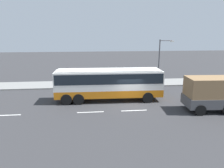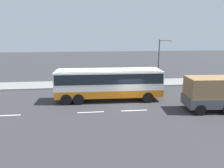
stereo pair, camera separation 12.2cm
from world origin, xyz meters
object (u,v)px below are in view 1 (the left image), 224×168
coach_bus (109,81)px  cargo_truck (223,93)px  pedestrian_near_curb (121,77)px  street_lamp (161,58)px

coach_bus → cargo_truck: coach_bus is taller
coach_bus → pedestrian_near_curb: (2.32, 7.24, -1.03)m
cargo_truck → pedestrian_near_curb: cargo_truck is taller
pedestrian_near_curb → cargo_truck: bearing=65.0°
coach_bus → cargo_truck: size_ratio=1.53×
cargo_truck → street_lamp: 10.55m
coach_bus → street_lamp: street_lamp is taller
cargo_truck → coach_bus: bearing=161.2°
coach_bus → pedestrian_near_curb: size_ratio=7.27×
coach_bus → pedestrian_near_curb: bearing=73.4°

